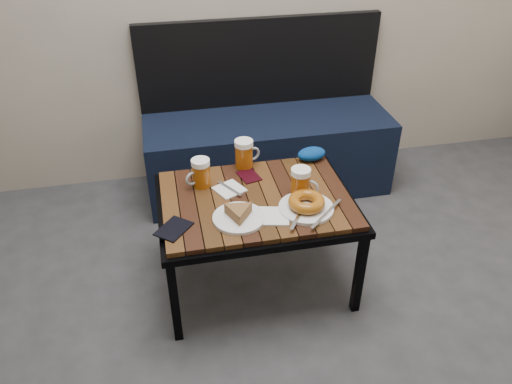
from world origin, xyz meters
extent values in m
cube|color=black|center=(0.04, 1.74, 0.23)|extent=(1.40, 0.50, 0.45)
cube|color=black|center=(0.04, 1.97, 0.70)|extent=(1.40, 0.05, 0.50)
cube|color=black|center=(-0.59, 0.68, 0.21)|extent=(0.03, 0.03, 0.42)
cube|color=black|center=(0.19, 0.68, 0.21)|extent=(0.04, 0.03, 0.42)
cube|color=black|center=(-0.59, 1.24, 0.21)|extent=(0.03, 0.04, 0.42)
cube|color=black|center=(0.19, 1.24, 0.21)|extent=(0.04, 0.04, 0.42)
cube|color=black|center=(-0.20, 0.96, 0.43)|extent=(0.84, 0.62, 0.03)
cube|color=#381C0C|center=(-0.20, 0.96, 0.46)|extent=(0.80, 0.58, 0.02)
cylinder|color=#95470C|center=(-0.41, 1.10, 0.53)|extent=(0.10, 0.10, 0.11)
cylinder|color=white|center=(-0.41, 1.10, 0.59)|extent=(0.08, 0.08, 0.02)
torus|color=#8C999E|center=(-0.45, 1.08, 0.53)|extent=(0.06, 0.04, 0.07)
cylinder|color=#95470C|center=(-0.20, 1.22, 0.53)|extent=(0.10, 0.10, 0.11)
cylinder|color=white|center=(-0.20, 1.22, 0.60)|extent=(0.09, 0.09, 0.03)
torus|color=#8C999E|center=(-0.15, 1.23, 0.53)|extent=(0.07, 0.03, 0.07)
cylinder|color=#95470C|center=(-0.01, 0.93, 0.53)|extent=(0.11, 0.11, 0.11)
cylinder|color=white|center=(-0.01, 0.93, 0.59)|extent=(0.08, 0.08, 0.02)
torus|color=#8C999E|center=(0.03, 0.91, 0.53)|extent=(0.06, 0.05, 0.07)
cylinder|color=white|center=(-0.30, 0.82, 0.48)|extent=(0.21, 0.21, 0.01)
cylinder|color=white|center=(-0.01, 0.83, 0.48)|extent=(0.23, 0.23, 0.02)
torus|color=#934C0D|center=(-0.01, 0.83, 0.51)|extent=(0.15, 0.15, 0.05)
cube|color=#A5A8AD|center=(0.05, 0.76, 0.49)|extent=(0.18, 0.17, 0.00)
cube|color=#A5A8AD|center=(-0.07, 0.76, 0.49)|extent=(0.11, 0.15, 0.00)
cube|color=white|center=(-0.30, 1.04, 0.48)|extent=(0.15, 0.15, 0.01)
cube|color=#A5A8AD|center=(-0.30, 1.04, 0.48)|extent=(0.09, 0.14, 0.00)
cube|color=white|center=(-0.17, 0.81, 0.48)|extent=(0.17, 0.15, 0.01)
cube|color=black|center=(-0.56, 0.81, 0.48)|extent=(0.16, 0.17, 0.01)
cube|color=black|center=(-0.19, 1.13, 0.47)|extent=(0.11, 0.13, 0.01)
ellipsoid|color=#050A89|center=(0.13, 1.22, 0.50)|extent=(0.15, 0.11, 0.06)
camera|label=1|loc=(-0.56, -0.76, 1.69)|focal=35.00mm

